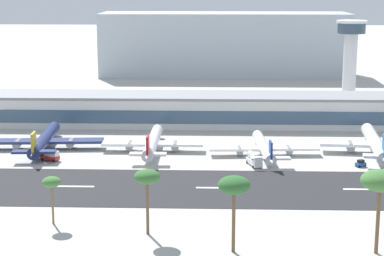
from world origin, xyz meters
TOP-DOWN VIEW (x-y plane):
  - ground_plane at (0.00, 0.00)m, footprint 1400.00×1400.00m
  - runway_strip at (0.00, -3.52)m, footprint 800.00×35.15m
  - runway_centreline_dash_3 at (-41.59, -3.52)m, footprint 12.00×1.20m
  - runway_centreline_dash_4 at (-1.30, -3.52)m, footprint 12.00×1.20m
  - runway_centreline_dash_5 at (39.05, -3.52)m, footprint 12.00×1.20m
  - terminal_building at (-4.89, 81.01)m, footprint 196.10×21.97m
  - control_tower at (59.19, 128.36)m, footprint 13.59×13.59m
  - distant_hotel_block at (3.09, 226.19)m, footprint 146.31×38.95m
  - airliner_gold_tail_gate_0 at (-59.89, 38.16)m, footprint 40.13×46.13m
  - airliner_red_tail_gate_1 at (-22.97, 36.36)m, footprint 33.76×43.90m
  - airliner_navy_tail_gate_2 at (13.91, 32.19)m, footprint 36.05×39.69m
  - airliner_blue_tail_gate_3 at (50.81, 36.22)m, footprint 36.68×49.01m
  - service_box_truck_0 at (-54.51, 23.97)m, footprint 6.46×4.58m
  - service_fuel_truck_1 at (9.98, 20.07)m, footprint 4.86×8.89m
  - service_baggage_tug_2 at (42.65, 20.07)m, footprint 3.58×2.97m
  - palm_tree_0 at (1.82, -48.51)m, footprint 6.78×6.78m
  - palm_tree_1 at (-17.17, -38.91)m, footprint 5.83×5.83m
  - palm_tree_2 at (31.76, -48.22)m, footprint 8.05×8.05m
  - palm_tree_3 at (-40.03, -33.03)m, footprint 4.50×4.50m

SIDE VIEW (x-z plane):
  - ground_plane at x=0.00m, z-range 0.00..0.00m
  - runway_strip at x=0.00m, z-range 0.00..0.08m
  - runway_centreline_dash_3 at x=-41.59m, z-range 0.08..0.09m
  - runway_centreline_dash_4 at x=-1.30m, z-range 0.08..0.09m
  - runway_centreline_dash_5 at x=39.05m, z-range 0.08..0.09m
  - service_baggage_tug_2 at x=42.65m, z-range -0.05..2.15m
  - service_box_truck_0 at x=-54.51m, z-range 0.16..3.41m
  - service_fuel_truck_1 at x=9.98m, z-range 0.05..4.00m
  - airliner_navy_tail_gate_2 at x=13.91m, z-range -1.51..6.78m
  - airliner_red_tail_gate_1 at x=-22.97m, z-range -1.66..7.51m
  - airliner_gold_tail_gate_0 at x=-59.89m, z-range -1.75..7.88m
  - airliner_blue_tail_gate_3 at x=50.81m, z-range -1.85..8.39m
  - terminal_building at x=-4.89m, z-range 0.00..12.16m
  - palm_tree_3 at x=-40.03m, z-range 4.25..15.74m
  - palm_tree_1 at x=-17.17m, z-range 5.58..20.66m
  - palm_tree_0 at x=1.82m, z-range 6.09..22.64m
  - palm_tree_2 at x=31.76m, z-range 6.55..24.62m
  - distant_hotel_block at x=3.09m, z-range 0.00..37.21m
  - control_tower at x=59.19m, z-range 5.63..44.04m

